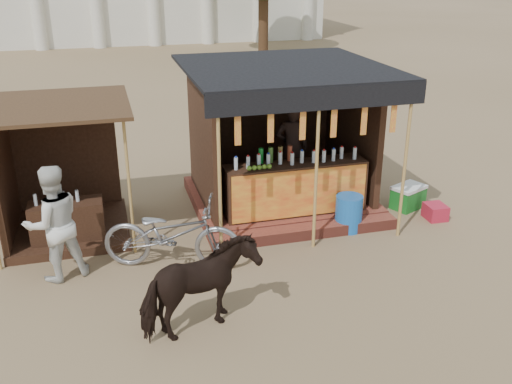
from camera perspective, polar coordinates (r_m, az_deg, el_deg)
name	(u,v)px	position (r m, az deg, el deg)	size (l,w,h in m)	color
ground	(286,305)	(8.28, 3.00, -11.18)	(120.00, 120.00, 0.00)	#846B4C
main_stall	(283,156)	(11.00, 2.68, 3.57)	(3.60, 3.61, 2.78)	brown
secondary_stall	(55,189)	(10.49, -19.42, 0.28)	(2.40, 2.40, 2.38)	#3A2115
cow	(200,289)	(7.43, -5.65, -9.60)	(0.70, 1.54, 1.30)	black
motorbike	(172,234)	(9.02, -8.39, -4.19)	(0.76, 2.19, 1.15)	gray
bystander	(54,223)	(9.01, -19.57, -2.99)	(0.88, 0.69, 1.82)	silver
blue_barrel	(349,213)	(10.36, 9.26, -2.10)	(0.48, 0.48, 0.66)	blue
red_crate	(435,212)	(11.26, 17.49, -1.89)	(0.36, 0.41, 0.28)	#AC1C31
cooler	(408,197)	(11.56, 14.97, -0.46)	(0.76, 0.66, 0.46)	#197122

